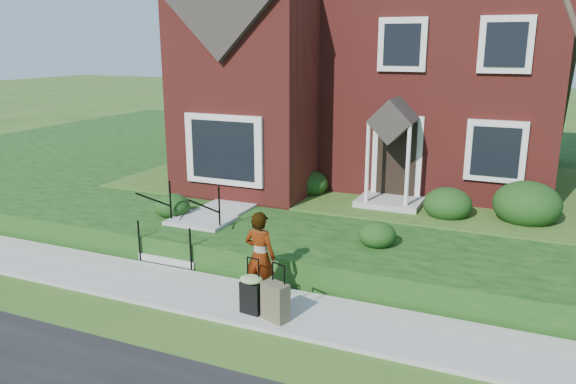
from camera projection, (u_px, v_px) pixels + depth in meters
The scene contains 10 objects.
ground at pixel (252, 306), 10.21m from camera, with size 120.00×120.00×0.00m, color #2D5119.
sidewalk at pixel (252, 304), 10.20m from camera, with size 60.00×1.60×0.08m, color #9E9B93.
terrace at pixel (514, 181), 18.25m from camera, with size 44.00×20.00×0.60m, color #0F350E.
walkway at pixel (254, 193), 15.44m from camera, with size 1.20×6.00×0.06m, color #9E9B93.
main_house at pixel (384, 22), 17.46m from camera, with size 10.40×10.20×9.40m.
front_steps at pixel (191, 233), 12.68m from camera, with size 1.40×2.02×1.50m.
foundation_shrubs at pixel (359, 189), 14.19m from camera, with size 10.37×4.17×1.07m.
woman at pixel (260, 256), 10.10m from camera, with size 0.61×0.40×1.67m, color #999999.
suitcase_black at pixel (251, 292), 9.68m from camera, with size 0.45×0.38×1.00m.
suitcase_olive at pixel (275, 302), 9.44m from camera, with size 0.52×0.40×1.00m.
Camera 1 is at (4.32, -8.30, 4.61)m, focal length 35.00 mm.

